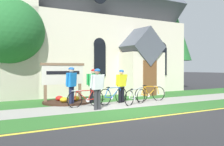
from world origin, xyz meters
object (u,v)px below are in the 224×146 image
object	(u,v)px
bicycle_red	(135,97)
roadside_conifer	(172,31)
cyclist_in_blue_jersey	(93,83)
church_sign	(63,75)
bicycle_silver	(113,96)
bicycle_black	(150,94)
bicycle_orange	(86,98)
yard_deciduous_tree	(6,32)
cyclist_in_green_jersey	(71,83)
cyclist_in_white_jersey	(121,84)
cyclist_in_yellow_jersey	(97,86)

from	to	relation	value
bicycle_red	roadside_conifer	world-z (taller)	roadside_conifer
cyclist_in_blue_jersey	church_sign	bearing A→B (deg)	139.15
bicycle_silver	bicycle_black	world-z (taller)	bicycle_black
bicycle_orange	yard_deciduous_tree	xyz separation A→B (m)	(-2.50, 4.27, 3.17)
bicycle_silver	yard_deciduous_tree	world-z (taller)	yard_deciduous_tree
yard_deciduous_tree	bicycle_red	bearing A→B (deg)	-45.34
bicycle_red	cyclist_in_blue_jersey	world-z (taller)	cyclist_in_blue_jersey
cyclist_in_green_jersey	roadside_conifer	world-z (taller)	roadside_conifer
church_sign	cyclist_in_white_jersey	size ratio (longest dim) A/B	1.43
bicycle_silver	roadside_conifer	bearing A→B (deg)	32.31
bicycle_orange	cyclist_in_yellow_jersey	bearing A→B (deg)	-87.34
bicycle_orange	bicycle_black	xyz separation A→B (m)	(3.56, 0.08, 0.02)
bicycle_red	yard_deciduous_tree	world-z (taller)	yard_deciduous_tree
bicycle_silver	bicycle_black	size ratio (longest dim) A/B	1.01
cyclist_in_green_jersey	yard_deciduous_tree	distance (m)	4.91
cyclist_in_yellow_jersey	yard_deciduous_tree	distance (m)	6.37
cyclist_in_blue_jersey	yard_deciduous_tree	world-z (taller)	yard_deciduous_tree
cyclist_in_white_jersey	cyclist_in_green_jersey	distance (m)	2.45
bicycle_silver	bicycle_red	bearing A→B (deg)	-41.03
bicycle_silver	bicycle_orange	size ratio (longest dim) A/B	1.02
cyclist_in_green_jersey	yard_deciduous_tree	bearing A→B (deg)	119.87
church_sign	cyclist_in_blue_jersey	bearing A→B (deg)	-40.85
bicycle_orange	bicycle_red	bearing A→B (deg)	-12.83
bicycle_red	cyclist_in_white_jersey	xyz separation A→B (m)	(-0.20, 0.85, 0.55)
bicycle_silver	cyclist_in_blue_jersey	distance (m)	1.15
cyclist_in_yellow_jersey	roadside_conifer	xyz separation A→B (m)	(10.57, 6.92, 3.74)
church_sign	yard_deciduous_tree	bearing A→B (deg)	133.47
cyclist_in_blue_jersey	bicycle_orange	bearing A→B (deg)	-131.22
bicycle_red	cyclist_in_green_jersey	world-z (taller)	cyclist_in_green_jersey
church_sign	bicycle_red	bearing A→B (deg)	-44.25
cyclist_in_yellow_jersey	yard_deciduous_tree	world-z (taller)	yard_deciduous_tree
bicycle_orange	cyclist_in_blue_jersey	xyz separation A→B (m)	(0.84, 0.96, 0.57)
yard_deciduous_tree	cyclist_in_yellow_jersey	bearing A→B (deg)	-64.09
bicycle_orange	roadside_conifer	distance (m)	12.92
cyclist_in_blue_jersey	yard_deciduous_tree	xyz separation A→B (m)	(-3.34, 3.31, 2.59)
church_sign	roadside_conifer	world-z (taller)	roadside_conifer
bicycle_black	bicycle_silver	bearing A→B (deg)	177.91
cyclist_in_white_jersey	bicycle_black	bearing A→B (deg)	-9.82
bicycle_silver	church_sign	bearing A→B (deg)	134.44
bicycle_silver	cyclist_in_yellow_jersey	world-z (taller)	cyclist_in_yellow_jersey
bicycle_orange	bicycle_black	world-z (taller)	bicycle_black
bicycle_red	cyclist_in_green_jersey	bearing A→B (deg)	156.71
cyclist_in_yellow_jersey	cyclist_in_white_jersey	size ratio (longest dim) A/B	1.04
church_sign	bicycle_red	distance (m)	3.64
bicycle_red	cyclist_in_green_jersey	distance (m)	2.93
cyclist_in_blue_jersey	roadside_conifer	world-z (taller)	roadside_conifer
bicycle_silver	bicycle_black	xyz separation A→B (m)	(2.10, -0.08, -0.01)
cyclist_in_yellow_jersey	yard_deciduous_tree	xyz separation A→B (m)	(-2.54, 5.24, 2.57)
bicycle_red	cyclist_in_yellow_jersey	distance (m)	2.30
church_sign	roadside_conifer	size ratio (longest dim) A/B	0.31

